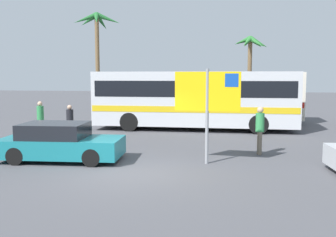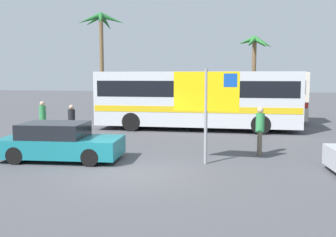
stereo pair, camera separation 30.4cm
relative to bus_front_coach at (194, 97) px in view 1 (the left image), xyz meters
The scene contains 10 objects.
ground 10.14m from the bus_front_coach, 96.71° to the right, with size 120.00×120.00×0.00m, color #4C4C51.
bus_front_coach is the anchor object (origin of this frame).
bus_rear_coach 3.99m from the bus_front_coach, 77.30° to the left, with size 10.90×2.54×3.17m.
ferry_sign 8.34m from the bus_front_coach, 81.66° to the right, with size 2.20×0.25×3.20m.
car_teal 9.48m from the bus_front_coach, 114.85° to the right, with size 4.29×2.11×1.32m.
pedestrian_near_sign 6.94m from the bus_front_coach, 141.16° to the right, with size 0.32×0.32×1.63m.
pedestrian_by_bus 7.13m from the bus_front_coach, 64.63° to the right, with size 0.32×0.32×1.81m.
pedestrian_crossing_lot 8.07m from the bus_front_coach, 151.13° to the right, with size 0.32×0.32×1.75m.
palm_tree_seaside 12.03m from the bus_front_coach, 136.73° to the left, with size 3.54×3.50×7.73m.
palm_tree_inland 10.41m from the bus_front_coach, 70.09° to the left, with size 2.71×2.79×5.96m.
Camera 1 is at (3.05, -11.34, 2.98)m, focal length 41.71 mm.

